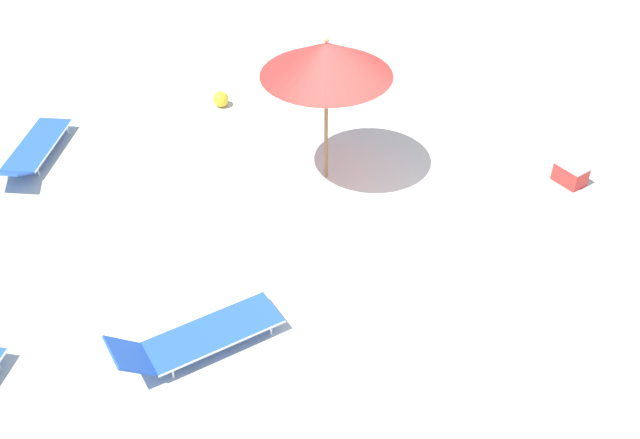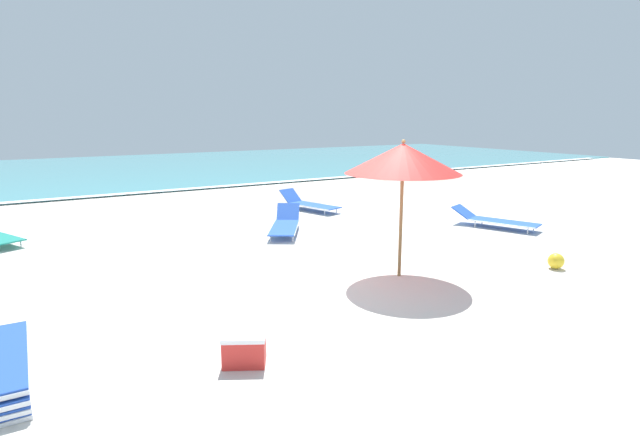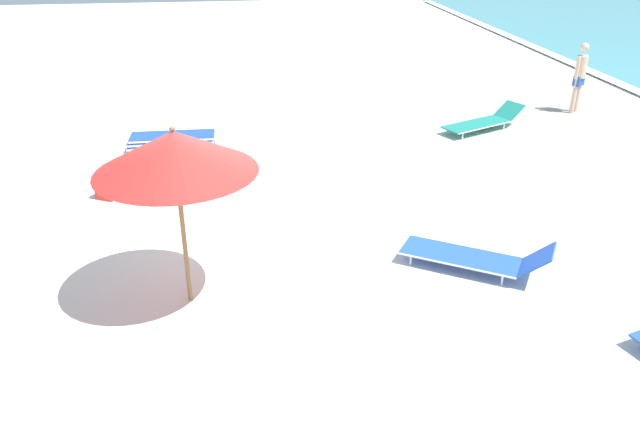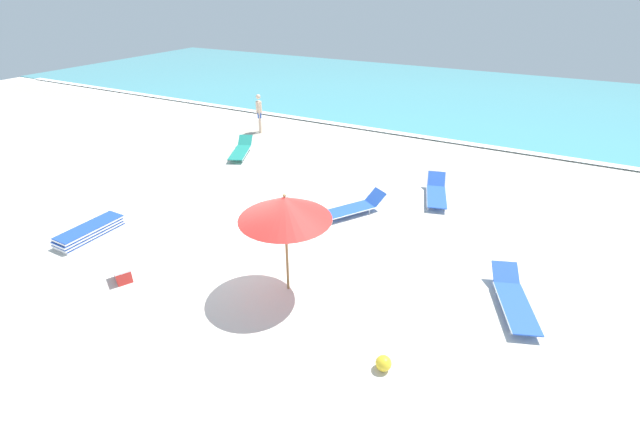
{
  "view_description": "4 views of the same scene",
  "coord_description": "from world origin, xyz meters",
  "px_view_note": "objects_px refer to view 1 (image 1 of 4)",
  "views": [
    {
      "loc": [
        -2.95,
        8.07,
        6.79
      ],
      "look_at": [
        0.24,
        1.5,
        0.94
      ],
      "focal_mm": 40.0,
      "sensor_mm": 36.0,
      "label": 1
    },
    {
      "loc": [
        -4.49,
        -7.19,
        2.82
      ],
      "look_at": [
        0.88,
        1.6,
        0.67
      ],
      "focal_mm": 28.0,
      "sensor_mm": 36.0,
      "label": 2
    },
    {
      "loc": [
        8.39,
        0.08,
        4.68
      ],
      "look_at": [
        0.98,
        1.15,
        0.97
      ],
      "focal_mm": 35.0,
      "sensor_mm": 36.0,
      "label": 3
    },
    {
      "loc": [
        5.53,
        -7.26,
        6.21
      ],
      "look_at": [
        1.06,
        1.15,
        0.92
      ],
      "focal_mm": 24.0,
      "sensor_mm": 36.0,
      "label": 4
    }
  ],
  "objects_px": {
    "sun_lounger_under_umbrella": "(197,337)",
    "cooler_box": "(571,173)",
    "sun_lounger_near_water_left": "(31,150)",
    "beach_ball": "(221,99)",
    "beach_umbrella": "(327,59)"
  },
  "relations": [
    {
      "from": "beach_umbrella",
      "to": "sun_lounger_under_umbrella",
      "type": "distance_m",
      "value": 4.47
    },
    {
      "from": "sun_lounger_under_umbrella",
      "to": "cooler_box",
      "type": "xyz_separation_m",
      "value": [
        -3.46,
        -5.62,
        -0.03
      ]
    },
    {
      "from": "sun_lounger_under_umbrella",
      "to": "cooler_box",
      "type": "relative_size",
      "value": 3.45
    },
    {
      "from": "beach_umbrella",
      "to": "cooler_box",
      "type": "xyz_separation_m",
      "value": [
        -3.64,
        -1.56,
        -1.9
      ]
    },
    {
      "from": "sun_lounger_under_umbrella",
      "to": "cooler_box",
      "type": "height_order",
      "value": "sun_lounger_under_umbrella"
    },
    {
      "from": "sun_lounger_near_water_left",
      "to": "cooler_box",
      "type": "distance_m",
      "value": 8.94
    },
    {
      "from": "beach_umbrella",
      "to": "cooler_box",
      "type": "relative_size",
      "value": 3.98
    },
    {
      "from": "beach_umbrella",
      "to": "sun_lounger_under_umbrella",
      "type": "height_order",
      "value": "beach_umbrella"
    },
    {
      "from": "beach_umbrella",
      "to": "sun_lounger_near_water_left",
      "type": "bearing_deg",
      "value": 20.66
    },
    {
      "from": "sun_lounger_near_water_left",
      "to": "beach_ball",
      "type": "xyz_separation_m",
      "value": [
        -1.88,
        -2.96,
        -0.06
      ]
    },
    {
      "from": "beach_ball",
      "to": "cooler_box",
      "type": "height_order",
      "value": "cooler_box"
    },
    {
      "from": "sun_lounger_near_water_left",
      "to": "beach_umbrella",
      "type": "bearing_deg",
      "value": -180.0
    },
    {
      "from": "beach_umbrella",
      "to": "beach_ball",
      "type": "relative_size",
      "value": 8.14
    },
    {
      "from": "beach_umbrella",
      "to": "sun_lounger_near_water_left",
      "type": "distance_m",
      "value": 5.33
    },
    {
      "from": "beach_umbrella",
      "to": "sun_lounger_under_umbrella",
      "type": "bearing_deg",
      "value": 92.59
    }
  ]
}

